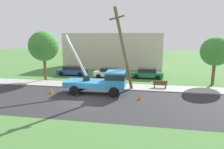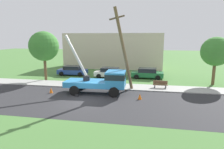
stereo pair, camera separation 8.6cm
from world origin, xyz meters
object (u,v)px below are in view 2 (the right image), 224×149
traffic_cone_behind (51,90)px  roadside_tree_far (44,46)px  parked_sedan_blue (73,70)px  parked_sedan_white (110,73)px  leaning_utility_pole (124,49)px  park_bench (160,85)px  roadside_tree_near (216,52)px  traffic_cone_ahead (140,96)px  parked_sedan_green (147,73)px  utility_truck (103,80)px

traffic_cone_behind → roadside_tree_far: size_ratio=0.09×
parked_sedan_blue → parked_sedan_white: bearing=-7.2°
leaning_utility_pole → parked_sedan_blue: bearing=139.3°
traffic_cone_behind → parked_sedan_blue: 9.86m
park_bench → roadside_tree_near: roadside_tree_near is taller
roadside_tree_near → park_bench: bearing=-154.3°
traffic_cone_behind → leaning_utility_pole: bearing=16.9°
traffic_cone_ahead → parked_sedan_white: bearing=116.5°
traffic_cone_behind → parked_sedan_blue: size_ratio=0.13×
park_bench → roadside_tree_near: 8.00m
traffic_cone_behind → parked_sedan_green: size_ratio=0.13×
traffic_cone_behind → roadside_tree_near: size_ratio=0.10×
traffic_cone_ahead → parked_sedan_blue: bearing=136.3°
roadside_tree_near → utility_truck: bearing=-153.7°
traffic_cone_behind → park_bench: park_bench is taller
traffic_cone_ahead → park_bench: bearing=64.4°
traffic_cone_ahead → traffic_cone_behind: bearing=177.2°
roadside_tree_far → leaning_utility_pole: bearing=-17.7°
utility_truck → traffic_cone_ahead: (3.81, -1.35, -1.13)m
leaning_utility_pole → traffic_cone_behind: leaning_utility_pole is taller
parked_sedan_blue → roadside_tree_near: size_ratio=0.77×
traffic_cone_ahead → parked_sedan_green: bearing=86.6°
traffic_cone_behind → park_bench: size_ratio=0.35×
traffic_cone_behind → traffic_cone_ahead: bearing=-2.8°
utility_truck → parked_sedan_white: (-0.88, 8.09, -0.70)m
traffic_cone_behind → park_bench: (11.30, 3.90, 0.18)m
utility_truck → parked_sedan_white: utility_truck is taller
parked_sedan_white → parked_sedan_green: (5.29, 0.47, 0.00)m
traffic_cone_behind → roadside_tree_near: bearing=21.5°
parked_sedan_white → parked_sedan_green: size_ratio=0.99×
roadside_tree_far → parked_sedan_blue: bearing=60.5°
traffic_cone_behind → parked_sedan_blue: bearing=98.5°
parked_sedan_green → roadside_tree_near: roadside_tree_near is taller
park_bench → leaning_utility_pole: bearing=-157.3°
park_bench → roadside_tree_far: size_ratio=0.25×
utility_truck → parked_sedan_white: size_ratio=1.55×
traffic_cone_ahead → traffic_cone_behind: size_ratio=1.00×
parked_sedan_green → traffic_cone_ahead: bearing=-93.4°
parked_sedan_blue → park_bench: (12.75, -5.84, -0.25)m
parked_sedan_green → roadside_tree_far: size_ratio=0.69×
traffic_cone_behind → parked_sedan_white: (4.52, 8.99, 0.43)m
parked_sedan_white → parked_sedan_green: same height
utility_truck → roadside_tree_near: (12.35, 6.11, 2.63)m
parked_sedan_white → roadside_tree_far: roadside_tree_far is taller
utility_truck → parked_sedan_green: (4.41, 8.56, -0.70)m
utility_truck → parked_sedan_green: size_ratio=1.53×
leaning_utility_pole → traffic_cone_ahead: size_ratio=15.68×
leaning_utility_pole → traffic_cone_ahead: (1.92, -2.67, -4.23)m
traffic_cone_ahead → parked_sedan_blue: parked_sedan_blue is taller
traffic_cone_ahead → park_bench: 4.83m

